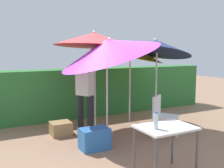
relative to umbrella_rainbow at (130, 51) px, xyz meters
name	(u,v)px	position (x,y,z in m)	size (l,w,h in m)	color
ground_plane	(119,138)	(-0.89, -1.02, -1.80)	(24.00, 24.00, 0.00)	#937056
hedge_row	(81,92)	(-0.89, 1.14, -1.14)	(8.00, 0.70, 1.32)	#2D7033
umbrella_rainbow	(130,51)	(0.00, 0.00, 0.00)	(1.81, 1.78, 2.15)	silver
umbrella_orange	(156,47)	(0.17, -0.83, 0.11)	(1.66, 1.63, 2.26)	silver
umbrella_yellow	(108,48)	(-1.09, -0.94, 0.06)	(2.08, 2.06, 2.35)	silver
umbrella_navy	(94,40)	(-1.03, -0.13, 0.27)	(1.85, 1.84, 2.30)	silver
person_vendor	(85,90)	(-1.32, -0.24, -0.86)	(0.37, 0.52, 1.88)	black
chair_plastic	(162,114)	(-0.11, -1.47, -1.29)	(0.61, 0.61, 0.89)	silver
cooler_box	(95,139)	(-1.60, -1.37, -1.60)	(0.53, 0.35, 0.39)	#2D6BB7
crate_cardboard	(61,128)	(-1.90, -0.27, -1.66)	(0.43, 0.39, 0.28)	#9E7A4C
folding_table	(166,132)	(-1.12, -2.80, -1.15)	(0.80, 0.60, 0.73)	#4C4C51
bottle_water	(156,121)	(-1.32, -2.83, -0.95)	(0.07, 0.07, 0.24)	silver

